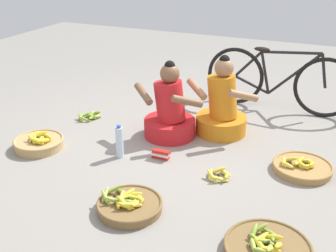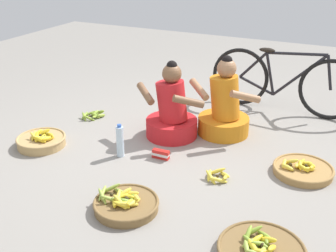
# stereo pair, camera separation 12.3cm
# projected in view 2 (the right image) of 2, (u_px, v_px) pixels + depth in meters

# --- Properties ---
(ground_plane) EXTENTS (10.00, 10.00, 0.00)m
(ground_plane) POSITION_uv_depth(u_px,v_px,m) (177.00, 152.00, 3.96)
(ground_plane) COLOR gray
(vendor_woman_front) EXTENTS (0.75, 0.52, 0.79)m
(vendor_woman_front) POSITION_uv_depth(u_px,v_px,m) (172.00, 113.00, 4.18)
(vendor_woman_front) COLOR red
(vendor_woman_front) RESTS_ON ground
(vendor_woman_behind) EXTENTS (0.75, 0.52, 0.82)m
(vendor_woman_behind) POSITION_uv_depth(u_px,v_px,m) (224.00, 110.00, 4.22)
(vendor_woman_behind) COLOR orange
(vendor_woman_behind) RESTS_ON ground
(bicycle_leaning) EXTENTS (1.70, 0.09, 0.73)m
(bicycle_leaning) POSITION_uv_depth(u_px,v_px,m) (283.00, 82.00, 4.74)
(bicycle_leaning) COLOR black
(bicycle_leaning) RESTS_ON ground
(banana_basket_front_left) EXTENTS (0.47, 0.47, 0.17)m
(banana_basket_front_left) POSITION_uv_depth(u_px,v_px,m) (41.00, 140.00, 4.05)
(banana_basket_front_left) COLOR tan
(banana_basket_front_left) RESTS_ON ground
(banana_basket_front_center) EXTENTS (0.49, 0.49, 0.15)m
(banana_basket_front_center) POSITION_uv_depth(u_px,v_px,m) (126.00, 204.00, 3.11)
(banana_basket_front_center) COLOR brown
(banana_basket_front_center) RESTS_ON ground
(banana_basket_near_vendor) EXTENTS (0.57, 0.57, 0.14)m
(banana_basket_near_vendor) POSITION_uv_depth(u_px,v_px,m) (261.00, 250.00, 2.66)
(banana_basket_near_vendor) COLOR brown
(banana_basket_near_vendor) RESTS_ON ground
(banana_basket_back_center) EXTENTS (0.51, 0.51, 0.13)m
(banana_basket_back_center) POSITION_uv_depth(u_px,v_px,m) (303.00, 169.00, 3.58)
(banana_basket_back_center) COLOR #A87F47
(banana_basket_back_center) RESTS_ON ground
(loose_bananas_back_left) EXTENTS (0.24, 0.27, 0.09)m
(loose_bananas_back_left) POSITION_uv_depth(u_px,v_px,m) (94.00, 115.00, 4.70)
(loose_bananas_back_left) COLOR #8CAD38
(loose_bananas_back_left) RESTS_ON ground
(loose_bananas_front_right) EXTENTS (0.23, 0.23, 0.09)m
(loose_bananas_front_right) POSITION_uv_depth(u_px,v_px,m) (218.00, 176.00, 3.50)
(loose_bananas_front_right) COLOR yellow
(loose_bananas_front_right) RESTS_ON ground
(water_bottle) EXTENTS (0.07, 0.07, 0.32)m
(water_bottle) POSITION_uv_depth(u_px,v_px,m) (120.00, 141.00, 3.82)
(water_bottle) COLOR silver
(water_bottle) RESTS_ON ground
(packet_carton_stack) EXTENTS (0.17, 0.06, 0.09)m
(packet_carton_stack) POSITION_uv_depth(u_px,v_px,m) (161.00, 154.00, 3.82)
(packet_carton_stack) COLOR red
(packet_carton_stack) RESTS_ON ground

